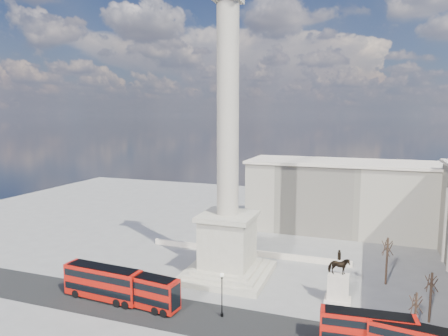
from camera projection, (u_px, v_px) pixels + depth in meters
ground at (217, 287)px, 63.56m from camera, size 180.00×180.00×0.00m
asphalt_road at (226, 323)px, 52.56m from camera, size 120.00×9.00×0.01m
nelsons_column at (228, 202)px, 66.55m from camera, size 14.00×14.00×49.85m
balustrade_wall at (246, 252)px, 78.43m from camera, size 40.00×0.60×1.10m
building_northeast at (357, 197)px, 93.17m from camera, size 51.00×17.00×16.60m
red_bus_a at (103, 282)px, 59.09m from camera, size 12.55×3.61×5.03m
red_bus_b at (142, 290)px, 56.85m from camera, size 11.97×4.01×4.76m
red_bus_d at (368, 330)px, 46.58m from camera, size 10.95×3.42×4.37m
victorian_lamp at (222, 291)px, 53.81m from camera, size 0.53×0.53×6.17m
equestrian_statue at (338, 284)px, 58.39m from camera, size 3.75×2.81×7.87m
bare_tree_near at (416, 302)px, 46.62m from camera, size 1.60×1.60×6.99m
bare_tree_mid at (432, 281)px, 52.04m from camera, size 1.89×1.89×7.18m
bare_tree_far at (388, 246)px, 63.88m from camera, size 2.00×2.00×8.17m
pedestrian_walking at (406, 324)px, 50.71m from camera, size 0.65×0.48×1.61m
pedestrian_standing at (360, 325)px, 50.17m from camera, size 1.20×1.15×1.94m
pedestrian_crossing at (352, 314)px, 53.35m from camera, size 0.95×0.89×1.57m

